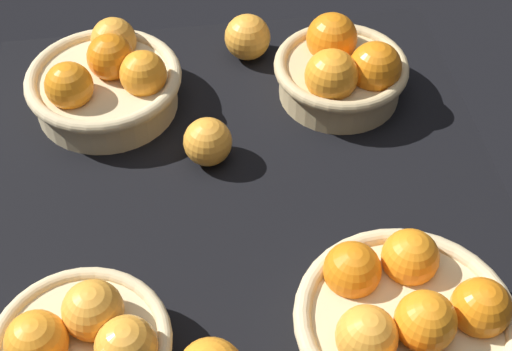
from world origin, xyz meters
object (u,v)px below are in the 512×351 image
basket_far_left (82,351)px  loose_orange_back_gap (208,142)px  loose_orange_front_gap (247,37)px  basket_near_right (342,70)px  basket_near_left (405,323)px  basket_far_right (106,81)px

basket_far_left → loose_orange_back_gap: 35.54cm
loose_orange_front_gap → basket_near_right: bearing=-131.6°
basket_near_right → loose_orange_front_gap: bearing=48.4°
basket_far_left → loose_orange_front_gap: (53.91, -25.07, -0.97)cm
loose_orange_front_gap → basket_far_left: bearing=155.1°
loose_orange_front_gap → basket_near_left: bearing=-169.0°
basket_near_right → loose_orange_back_gap: 24.13cm
basket_far_right → basket_near_left: size_ratio=0.91×
basket_near_left → basket_near_right: 43.81cm
basket_near_left → loose_orange_front_gap: basket_near_left is taller
basket_far_right → loose_orange_front_gap: basket_far_right is taller
basket_near_right → loose_orange_back_gap: size_ratio=2.95×
basket_far_left → loose_orange_back_gap: basket_far_left is taller
loose_orange_back_gap → basket_far_right: bearing=45.6°
basket_far_left → basket_near_left: basket_near_left is taller
basket_near_right → basket_near_left: bearing=177.1°
basket_near_left → loose_orange_back_gap: 37.99cm
basket_near_right → basket_far_left: bearing=138.2°
loose_orange_front_gap → loose_orange_back_gap: bearing=159.3°
basket_near_left → basket_far_left: bearing=87.9°
loose_orange_back_gap → basket_near_right: bearing=-62.8°
basket_far_left → loose_orange_front_gap: bearing=-24.9°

